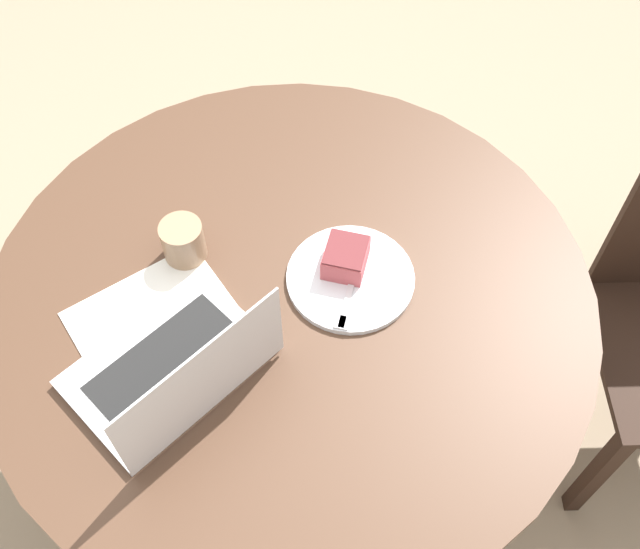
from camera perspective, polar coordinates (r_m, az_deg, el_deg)
name	(u,v)px	position (r m, az deg, el deg)	size (l,w,h in m)	color
ground_plane	(299,439)	(2.07, -1.65, -12.43)	(12.00, 12.00, 0.00)	gray
dining_table	(291,322)	(1.51, -2.21, -3.65)	(1.16, 1.16, 0.73)	#4C3323
paper_document	(161,330)	(1.40, -11.99, -4.19)	(0.39, 0.39, 0.00)	white
plate	(350,278)	(1.43, 2.33, -0.27)	(0.25, 0.25, 0.01)	silver
cake_slice	(346,257)	(1.42, 1.97, 1.32)	(0.10, 0.09, 0.05)	#B74C51
fork	(348,298)	(1.39, 2.14, -1.84)	(0.17, 0.05, 0.00)	silver
coffee_glass	(182,243)	(1.46, -10.45, 2.41)	(0.08, 0.08, 0.09)	#997556
laptop	(176,369)	(1.32, -10.93, -7.08)	(0.40, 0.34, 0.21)	silver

